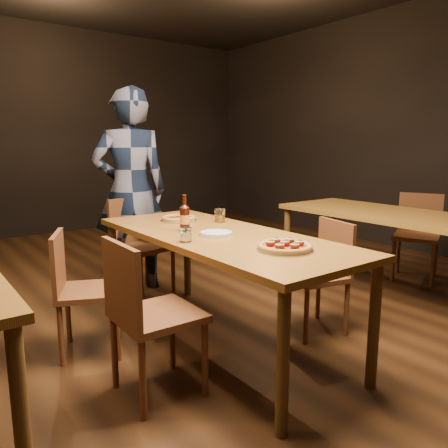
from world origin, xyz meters
TOP-DOWN VIEW (x-y plane):
  - ground at (0.00, 0.00)m, footprint 9.00×9.00m
  - room_shell at (0.00, 0.00)m, footprint 9.00×9.00m
  - table_main at (0.00, 0.00)m, footprint 0.80×2.00m
  - table_right at (1.70, -0.20)m, footprint 0.80×2.00m
  - chair_main_nw at (-0.61, -0.28)m, footprint 0.42×0.42m
  - chair_main_sw at (-0.73, 0.39)m, footprint 0.51×0.51m
  - chair_main_e at (0.65, -0.24)m, footprint 0.46×0.46m
  - chair_end at (0.03, 1.15)m, footprint 0.50×0.50m
  - chair_nbr_right at (2.38, -0.02)m, footprint 0.54×0.54m
  - pizza_meatball at (0.02, -0.58)m, footprint 0.31×0.31m
  - pizza_margherita at (0.04, 0.57)m, footprint 0.27×0.27m
  - plate_stack at (-0.04, -0.03)m, footprint 0.21×0.21m
  - beer_bottle at (-0.13, 0.21)m, footprint 0.07×0.07m
  - water_glass at (-0.30, -0.07)m, footprint 0.07×0.07m
  - amber_glass at (0.26, 0.34)m, footprint 0.08×0.08m
  - diner at (0.04, 1.41)m, footprint 0.76×0.61m

SIDE VIEW (x-z plane):
  - ground at x=0.00m, z-range 0.00..0.00m
  - chair_main_sw at x=-0.73m, z-range 0.00..0.82m
  - chair_main_e at x=0.65m, z-range 0.00..0.83m
  - chair_nbr_right at x=2.38m, z-range 0.00..0.88m
  - chair_main_nw at x=-0.61m, z-range 0.00..0.89m
  - chair_end at x=0.03m, z-range 0.00..0.89m
  - table_main at x=0.00m, z-range 0.30..1.05m
  - table_right at x=1.70m, z-range 0.30..1.05m
  - plate_stack at x=-0.04m, z-range 0.75..0.77m
  - pizza_margherita at x=0.04m, z-range 0.75..0.79m
  - pizza_meatball at x=0.02m, z-range 0.74..0.80m
  - water_glass at x=-0.30m, z-range 0.75..0.84m
  - amber_glass at x=0.26m, z-range 0.75..0.85m
  - beer_bottle at x=-0.13m, z-range 0.72..0.95m
  - diner at x=0.04m, z-range 0.00..1.81m
  - room_shell at x=0.00m, z-range -2.64..6.36m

